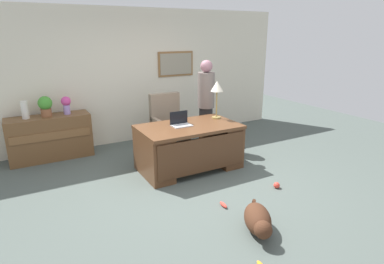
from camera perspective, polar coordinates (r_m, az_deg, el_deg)
ground_plane at (r=4.92m, az=0.51°, el=-9.49°), size 12.00×12.00×0.00m
back_wall at (r=6.83m, az=-10.37°, el=9.72°), size 7.00×0.16×2.70m
desk at (r=5.35m, az=-0.43°, el=-2.47°), size 1.64×0.97×0.75m
credenza at (r=6.35m, az=-23.89°, el=-0.89°), size 1.41×0.50×0.80m
armchair at (r=6.18m, az=-4.22°, el=1.02°), size 0.60×0.59×1.11m
person_standing at (r=6.21m, az=2.50°, el=5.01°), size 0.32×0.32×1.73m
dog_lying at (r=3.88m, az=11.69°, el=-15.11°), size 0.53×0.66×0.30m
laptop at (r=5.27m, az=-2.08°, el=1.80°), size 0.32×0.22×0.22m
desk_lamp at (r=5.63m, az=4.46°, el=7.68°), size 0.22×0.22×0.66m
vase_with_flowers at (r=6.24m, az=-21.48°, el=4.68°), size 0.17×0.17×0.32m
vase_empty at (r=6.20m, az=-27.61°, el=3.51°), size 0.12×0.12×0.31m
potted_plant at (r=6.20m, az=-24.64°, el=4.33°), size 0.24×0.24×0.36m
dog_toy_ball at (r=4.98m, az=14.83°, el=-9.14°), size 0.09×0.09×0.09m
dog_toy_bone at (r=4.38m, az=5.61°, el=-12.76°), size 0.06×0.17×0.05m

